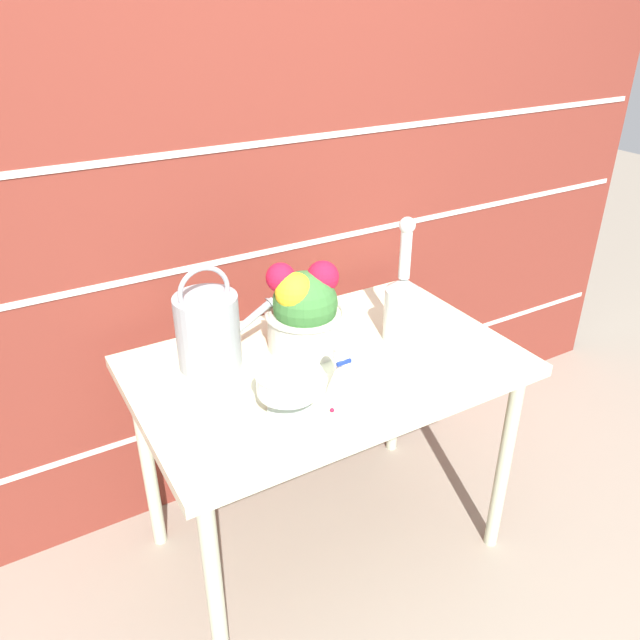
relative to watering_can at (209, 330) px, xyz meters
The scene contains 9 objects.
ground_plane 0.92m from the watering_can, 27.31° to the right, with size 12.00×12.00×0.00m, color gray.
brick_wall 0.51m from the watering_can, 48.77° to the left, with size 3.60×0.08×2.20m.
patio_table 0.38m from the watering_can, 27.31° to the right, with size 1.11×0.71×0.74m.
watering_can is the anchor object (origin of this frame).
crystal_pedestal_bowl 0.32m from the watering_can, 73.23° to the right, with size 0.17×0.17×0.12m.
flower_planter 0.29m from the watering_can, ahead, with size 0.24×0.24×0.28m.
glass_decanter 0.58m from the watering_can, 14.98° to the right, with size 0.11×0.11×0.39m.
figurine_vase 0.40m from the watering_can, 52.53° to the right, with size 0.08×0.08×0.17m.
fallen_petal 0.43m from the watering_can, 63.80° to the right, with size 0.01×0.01×0.01m.
Camera 1 is at (-0.80, -1.33, 1.71)m, focal length 35.00 mm.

